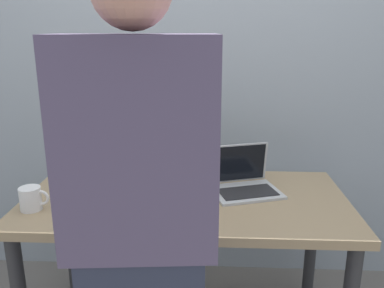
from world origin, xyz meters
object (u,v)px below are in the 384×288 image
(beer_bottle_amber, at_px, (183,161))
(beer_bottle_green, at_px, (158,164))
(beer_bottle_dark, at_px, (147,161))
(coffee_mug, at_px, (31,199))
(laptop, at_px, (243,181))
(beer_bottle_brown, at_px, (160,175))
(person_figure, at_px, (141,245))

(beer_bottle_amber, height_order, beer_bottle_green, beer_bottle_amber)
(beer_bottle_dark, height_order, coffee_mug, beer_bottle_dark)
(laptop, xyz_separation_m, beer_bottle_green, (-0.40, 0.02, 0.07))
(beer_bottle_amber, height_order, coffee_mug, beer_bottle_amber)
(laptop, bearing_deg, beer_bottle_brown, -164.58)
(beer_bottle_brown, height_order, coffee_mug, beer_bottle_brown)
(beer_bottle_brown, distance_m, beer_bottle_dark, 0.19)
(beer_bottle_brown, relative_size, beer_bottle_dark, 0.93)
(laptop, xyz_separation_m, person_figure, (-0.35, -0.74, 0.08))
(laptop, relative_size, beer_bottle_dark, 1.23)
(person_figure, bearing_deg, beer_bottle_amber, 84.85)
(beer_bottle_brown, xyz_separation_m, coffee_mug, (-0.52, -0.15, -0.06))
(laptop, xyz_separation_m, beer_bottle_brown, (-0.38, -0.10, 0.06))
(beer_bottle_amber, xyz_separation_m, person_figure, (-0.07, -0.75, -0.01))
(laptop, distance_m, beer_bottle_brown, 0.40)
(laptop, distance_m, coffee_mug, 0.94)
(beer_bottle_green, height_order, beer_bottle_dark, beer_bottle_dark)
(laptop, relative_size, beer_bottle_amber, 1.06)
(laptop, height_order, beer_bottle_brown, beer_bottle_brown)
(laptop, height_order, beer_bottle_green, beer_bottle_green)
(beer_bottle_green, relative_size, coffee_mug, 2.33)
(laptop, xyz_separation_m, coffee_mug, (-0.90, -0.26, 0.01))
(person_figure, distance_m, coffee_mug, 0.73)
(beer_bottle_brown, xyz_separation_m, person_figure, (0.03, -0.63, 0.02))
(beer_bottle_green, height_order, person_figure, person_figure)
(laptop, distance_m, person_figure, 0.82)
(beer_bottle_brown, distance_m, beer_bottle_green, 0.12)
(beer_bottle_brown, relative_size, person_figure, 0.16)
(beer_bottle_brown, relative_size, coffee_mug, 2.20)
(coffee_mug, bearing_deg, laptop, 16.05)
(laptop, distance_m, beer_bottle_green, 0.41)
(beer_bottle_amber, relative_size, beer_bottle_green, 1.18)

